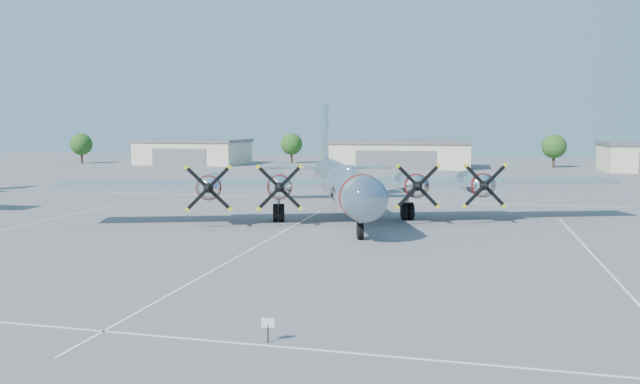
% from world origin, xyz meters
% --- Properties ---
extents(ground, '(260.00, 260.00, 0.00)m').
position_xyz_m(ground, '(0.00, 0.00, 0.00)').
color(ground, '#57575A').
rests_on(ground, ground).
extents(parking_lines, '(60.00, 50.08, 0.01)m').
position_xyz_m(parking_lines, '(0.00, -1.75, 0.01)').
color(parking_lines, silver).
rests_on(parking_lines, ground).
extents(hangar_west, '(22.60, 14.60, 5.40)m').
position_xyz_m(hangar_west, '(-45.00, 81.96, 2.71)').
color(hangar_west, '#BEB197').
rests_on(hangar_west, ground).
extents(hangar_center, '(28.60, 14.60, 5.40)m').
position_xyz_m(hangar_center, '(0.00, 81.96, 2.71)').
color(hangar_center, '#BEB197').
rests_on(hangar_center, ground).
extents(tree_far_west, '(4.80, 4.80, 6.64)m').
position_xyz_m(tree_far_west, '(-70.00, 78.00, 4.22)').
color(tree_far_west, '#382619').
rests_on(tree_far_west, ground).
extents(tree_west, '(4.80, 4.80, 6.64)m').
position_xyz_m(tree_west, '(-25.00, 90.00, 4.22)').
color(tree_west, '#382619').
rests_on(tree_west, ground).
extents(tree_east, '(4.80, 4.80, 6.64)m').
position_xyz_m(tree_east, '(30.00, 88.00, 4.22)').
color(tree_east, '#382619').
rests_on(tree_east, ground).
extents(main_bomber_b29, '(56.60, 47.16, 10.71)m').
position_xyz_m(main_bomber_b29, '(2.75, 11.42, 0.00)').
color(main_bomber_b29, white).
rests_on(main_bomber_b29, ground).
extents(info_placard, '(0.50, 0.13, 0.97)m').
position_xyz_m(info_placard, '(6.88, -21.66, 0.68)').
color(info_placard, black).
rests_on(info_placard, ground).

